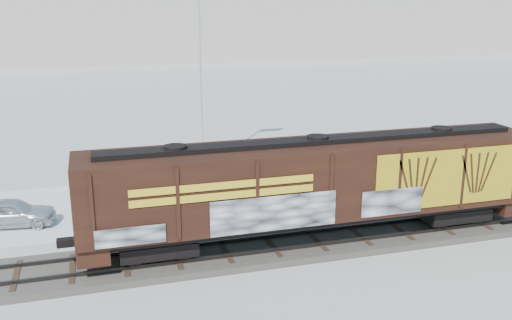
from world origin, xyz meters
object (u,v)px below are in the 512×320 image
object	(u,v)px
flagpole	(203,95)
car_white	(274,172)
hopper_railcar	(316,182)
car_silver	(11,212)
car_dark	(309,178)

from	to	relation	value
flagpole	car_white	size ratio (longest dim) A/B	2.38
flagpole	car_white	xyz separation A→B (m)	(3.01, -4.87, -3.73)
hopper_railcar	car_white	size ratio (longest dim) A/B	3.77
hopper_railcar	car_white	distance (m)	8.44
hopper_railcar	car_silver	world-z (taller)	hopper_railcar
car_white	car_dark	xyz separation A→B (m)	(1.67, -1.25, -0.13)
hopper_railcar	flagpole	distance (m)	13.35
flagpole	car_white	distance (m)	6.83
flagpole	car_dark	distance (m)	8.62
hopper_railcar	car_dark	size ratio (longest dim) A/B	3.94
flagpole	car_silver	world-z (taller)	flagpole
car_white	car_dark	world-z (taller)	car_white
car_silver	car_white	xyz separation A→B (m)	(13.54, 2.21, 0.18)
car_white	car_dark	distance (m)	2.09
car_white	car_dark	size ratio (longest dim) A/B	1.05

